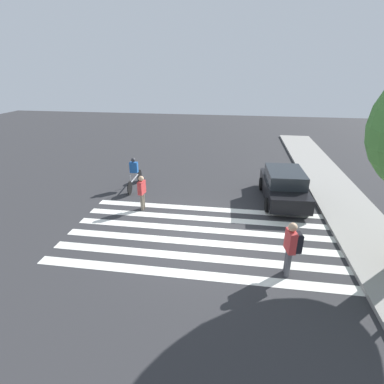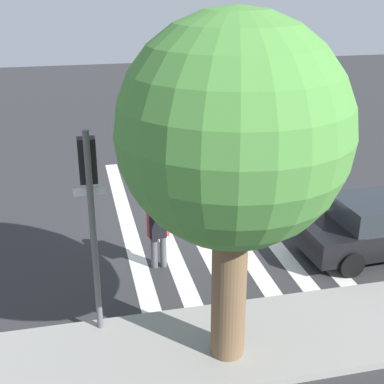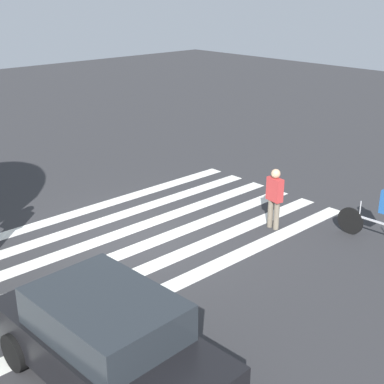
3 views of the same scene
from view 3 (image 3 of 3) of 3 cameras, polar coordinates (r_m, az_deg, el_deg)
name	(u,v)px [view 3 (image 3 of 3)]	position (r m, az deg, el deg)	size (l,w,h in m)	color
ground_plane	(140,236)	(13.20, -5.57, -4.73)	(60.00, 60.00, 0.00)	#2D2D30
crosswalk_stripes	(140,236)	(13.20, -5.57, -4.72)	(5.05, 10.00, 0.01)	silver
pedestrian_child_with_backpack	(274,195)	(13.41, 8.79, -0.35)	(0.46, 0.26, 1.57)	#6B6051
car_parked_dark_suv	(107,339)	(8.42, -9.07, -15.27)	(4.18, 2.05, 1.51)	black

